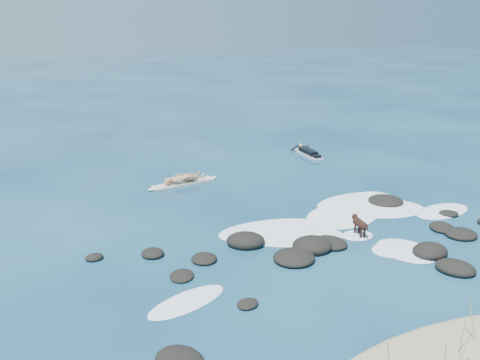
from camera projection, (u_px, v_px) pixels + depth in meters
name	position (u px, v px, depth m)	size (l,w,h in m)	color
ground	(296.00, 237.00, 18.08)	(160.00, 160.00, 0.00)	#0A2642
reef_rocks	(341.00, 247.00, 17.07)	(14.03, 7.85, 0.55)	black
breaking_foam	(341.00, 224.00, 19.12)	(13.74, 6.78, 0.12)	white
standing_surfer_rig	(183.00, 168.00, 23.32)	(3.43, 1.05, 1.95)	beige
paddling_surfer_rig	(308.00, 152.00, 28.33)	(1.15, 2.57, 0.45)	silver
dog	(359.00, 223.00, 17.98)	(0.38, 1.11, 0.70)	black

